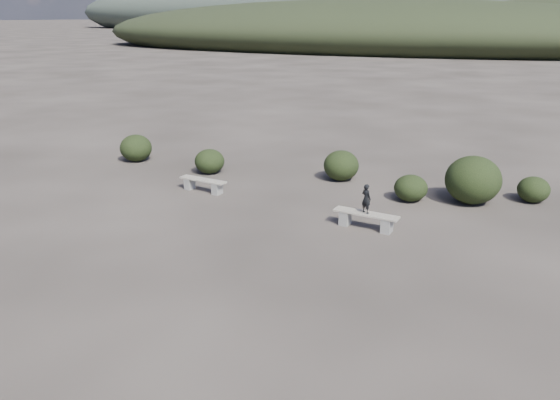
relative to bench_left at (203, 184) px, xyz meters
The scene contains 11 objects.
ground 7.58m from the bench_left, 53.91° to the right, with size 1200.00×1200.00×0.00m, color #2B2522.
bench_left is the anchor object (origin of this frame).
bench_right 6.33m from the bench_left, ahead, with size 1.96×0.54×0.49m.
seated_person 6.34m from the bench_left, ahead, with size 0.32×0.21×0.87m, color black.
shrub_a 2.40m from the bench_left, 116.62° to the left, with size 1.18×1.18×0.96m, color black.
shrub_b 5.25m from the bench_left, 41.20° to the left, with size 1.33×1.33×1.14m, color black.
shrub_c 7.20m from the bench_left, 17.17° to the left, with size 1.12×1.12×0.89m, color black.
shrub_d 9.20m from the bench_left, 17.63° to the left, with size 1.82×1.82×1.59m, color black.
shrub_e 11.26m from the bench_left, 19.48° to the left, with size 1.04×1.04×0.87m, color black.
shrub_f 5.51m from the bench_left, 153.92° to the left, with size 1.35×1.35×1.14m, color black.
mountain_ridges 333.12m from the bench_left, 90.52° to the left, with size 500.00×400.00×56.00m.
Camera 1 is at (5.89, -9.42, 5.95)m, focal length 35.00 mm.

